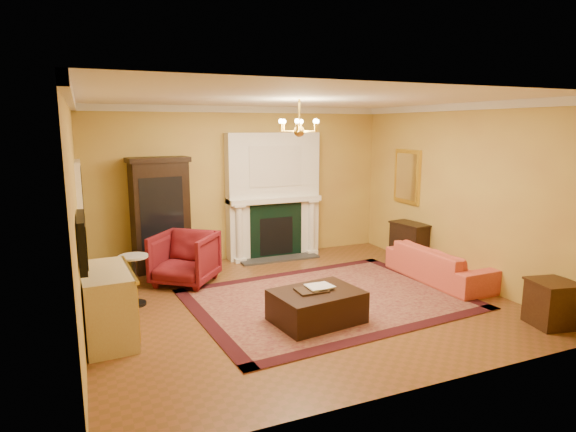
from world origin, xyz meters
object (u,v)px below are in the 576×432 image
wingback_armchair (185,256)px  pedestal_table (134,276)px  china_cabinet (161,217)px  leather_ottoman (317,306)px  end_table (552,304)px  coral_sofa (440,258)px  console_table (409,244)px  commode (107,305)px

wingback_armchair → pedestal_table: 1.13m
china_cabinet → wingback_armchair: 1.14m
wingback_armchair → leather_ottoman: (1.31, -2.33, -0.25)m
wingback_armchair → end_table: bearing=-3.9°
end_table → china_cabinet: bearing=133.2°
coral_sofa → pedestal_table: bearing=79.0°
console_table → leather_ottoman: console_table is taller
wingback_armchair → commode: 2.21m
coral_sofa → commode: bearing=91.1°
china_cabinet → coral_sofa: size_ratio=0.99×
wingback_armchair → leather_ottoman: bearing=-23.1°
commode → pedestal_table: bearing=64.6°
pedestal_table → end_table: (5.02, -2.94, -0.15)m
pedestal_table → coral_sofa: coral_sofa is taller
china_cabinet → leather_ottoman: 3.74m
wingback_armchair → commode: bearing=-88.8°
commode → console_table: (5.51, 1.26, -0.06)m
commode → console_table: size_ratio=1.53×
china_cabinet → pedestal_table: size_ratio=2.61×
coral_sofa → end_table: (0.09, -2.10, -0.10)m
end_table → wingback_armchair: bearing=138.6°
wingback_armchair → china_cabinet: bearing=140.5°
coral_sofa → console_table: 1.05m
pedestal_table → console_table: size_ratio=0.98×
console_table → end_table: bearing=-99.3°
commode → end_table: size_ratio=2.05×
pedestal_table → coral_sofa: 5.00m
leather_ottoman → end_table: bearing=-32.9°
commode → coral_sofa: commode is taller
china_cabinet → leather_ottoman: (1.54, -3.32, -0.77)m
leather_ottoman → coral_sofa: bearing=8.0°
console_table → china_cabinet: bearing=153.0°
china_cabinet → wingback_armchair: (0.23, -0.99, -0.51)m
commode → coral_sofa: 5.37m
commode → end_table: 5.76m
pedestal_table → end_table: 5.82m
commode → coral_sofa: bearing=-1.0°
console_table → leather_ottoman: (-2.89, -1.82, -0.16)m
pedestal_table → leather_ottoman: 2.74m
end_table → pedestal_table: bearing=149.6°
leather_ottoman → console_table: bearing=24.3°
china_cabinet → pedestal_table: (-0.66, -1.70, -0.55)m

